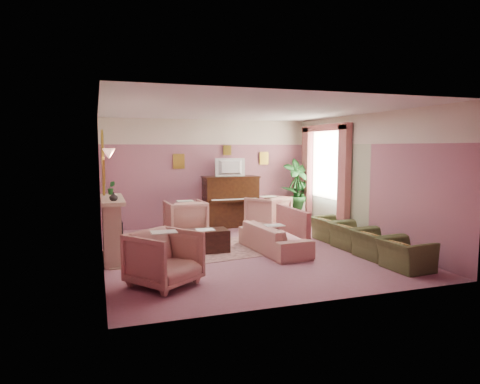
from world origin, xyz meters
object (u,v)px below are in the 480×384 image
object	(u,v)px
television	(231,166)
olive_chair_c	(351,232)
coffee_table	(203,241)
side_table	(297,210)
piano	(230,202)
olive_chair_b	(376,240)
sofa	(274,233)
floral_armchair_right	(268,210)
floral_armchair_front	(164,256)
olive_chair_a	(406,250)
floral_armchair_left	(185,216)
olive_chair_d	(331,225)

from	to	relation	value
television	olive_chair_c	distance (m)	3.73
coffee_table	side_table	xyz separation A→B (m)	(3.25, 2.42, 0.12)
piano	olive_chair_b	bearing A→B (deg)	-67.93
sofa	floral_armchair_right	size ratio (longest dim) A/B	2.02
floral_armchair_front	sofa	bearing A→B (deg)	30.64
olive_chair_c	side_table	bearing A→B (deg)	84.92
sofa	olive_chair_c	distance (m)	1.64
floral_armchair_front	olive_chair_c	distance (m)	4.17
television	floral_armchair_right	bearing A→B (deg)	-30.59
sofa	floral_armchair_right	distance (m)	2.51
olive_chair_a	olive_chair_b	bearing A→B (deg)	90.00
olive_chair_b	floral_armchair_left	bearing A→B (deg)	132.75
olive_chair_c	floral_armchair_left	bearing A→B (deg)	141.13
floral_armchair_right	olive_chair_a	xyz separation A→B (m)	(0.78, -4.26, -0.12)
olive_chair_c	television	bearing A→B (deg)	117.41
television	side_table	distance (m)	2.27
coffee_table	piano	bearing A→B (deg)	61.53
floral_armchair_left	piano	bearing A→B (deg)	29.56
floral_armchair_front	olive_chair_a	xyz separation A→B (m)	(4.01, -0.48, -0.12)
floral_armchair_right	olive_chair_b	bearing A→B (deg)	-77.28
television	olive_chair_c	size ratio (longest dim) A/B	1.00
floral_armchair_right	olive_chair_d	world-z (taller)	floral_armchair_right
piano	olive_chair_b	world-z (taller)	piano
sofa	olive_chair_c	xyz separation A→B (m)	(1.62, -0.26, -0.03)
floral_armchair_left	olive_chair_c	xyz separation A→B (m)	(2.97, -2.40, -0.12)
piano	floral_armchair_right	bearing A→B (deg)	-33.05
television	olive_chair_d	xyz separation A→B (m)	(1.62, -2.30, -1.25)
television	floral_armchair_left	distance (m)	1.91
piano	television	world-z (taller)	television
coffee_table	floral_armchair_right	world-z (taller)	floral_armchair_right
floral_armchair_front	piano	bearing A→B (deg)	61.05
sofa	olive_chair_d	bearing A→B (deg)	19.11
olive_chair_d	sofa	bearing A→B (deg)	-160.89
piano	olive_chair_b	size ratio (longest dim) A/B	1.74
floral_armchair_right	coffee_table	bearing A→B (deg)	-138.27
piano	floral_armchair_right	world-z (taller)	piano
olive_chair_c	olive_chair_d	xyz separation A→B (m)	(0.00, 0.82, 0.00)
piano	floral_armchair_front	world-z (taller)	piano
television	piano	bearing A→B (deg)	90.00
sofa	floral_armchair_left	size ratio (longest dim) A/B	2.02
coffee_table	olive_chair_a	world-z (taller)	olive_chair_a
floral_armchair_front	olive_chair_c	bearing A→B (deg)	16.10
piano	coffee_table	distance (m)	2.89
sofa	olive_chair_c	bearing A→B (deg)	-9.14
floral_armchair_right	floral_armchair_front	bearing A→B (deg)	-130.55
piano	olive_chair_d	distance (m)	2.87
floral_armchair_left	olive_chair_b	distance (m)	4.38
sofa	floral_armchair_left	distance (m)	2.53
television	floral_armchair_front	size ratio (longest dim) A/B	0.87
sofa	olive_chair_d	distance (m)	1.71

